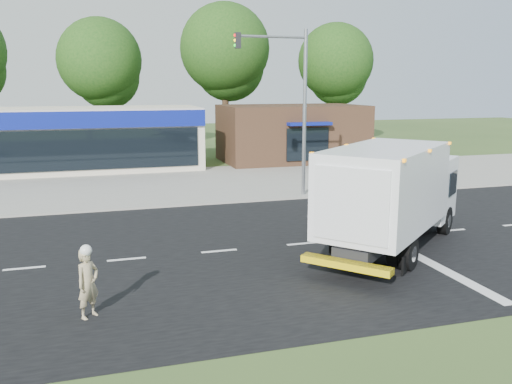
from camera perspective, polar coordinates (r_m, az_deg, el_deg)
ground at (r=18.97m, az=5.01°, el=-5.47°), size 120.00×120.00×0.00m
road_asphalt at (r=18.97m, az=5.01°, el=-5.45°), size 60.00×14.00×0.02m
sidewalk at (r=26.51m, az=-1.54°, el=-0.48°), size 60.00×2.40×0.12m
parking_apron at (r=32.06m, az=-4.26°, el=1.45°), size 60.00×9.00×0.02m
lane_markings at (r=18.33m, az=10.53°, el=-6.16°), size 55.20×7.00×0.01m
ems_box_truck at (r=18.26m, az=14.24°, el=0.21°), size 7.68×7.14×3.56m
emergency_worker at (r=13.48m, az=-17.28°, el=-9.03°), size 0.73×0.71×1.79m
retail_strip_mall at (r=37.01m, az=-20.16°, el=5.23°), size 18.00×6.20×4.00m
brown_storefront at (r=39.48m, az=3.80°, el=6.21°), size 10.00×6.70×4.00m
traffic_signal_pole at (r=26.11m, az=3.83°, el=10.08°), size 3.51×0.25×8.00m
background_trees at (r=45.45m, az=-9.46°, el=13.53°), size 36.77×7.39×12.10m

